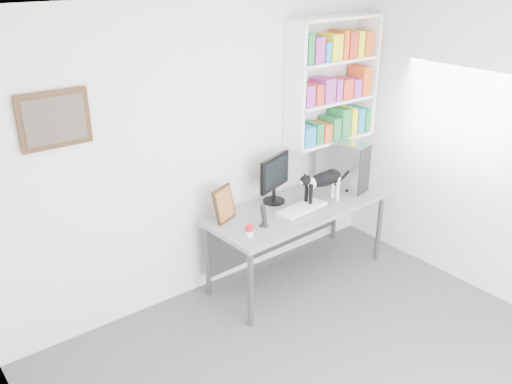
% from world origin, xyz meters
% --- Properties ---
extents(room, '(4.01, 4.01, 2.70)m').
position_xyz_m(room, '(0.00, 0.00, 1.35)').
color(room, '#545459').
rests_on(room, ground).
extents(bookshelf, '(1.03, 0.28, 1.24)m').
position_xyz_m(bookshelf, '(1.40, 1.85, 1.85)').
color(bookshelf, white).
rests_on(bookshelf, room).
extents(wall_art, '(0.52, 0.04, 0.42)m').
position_xyz_m(wall_art, '(-1.30, 1.97, 1.90)').
color(wall_art, '#462916').
rests_on(wall_art, room).
extents(desk, '(1.89, 0.81, 0.78)m').
position_xyz_m(desk, '(0.75, 1.57, 0.39)').
color(desk, gray).
rests_on(desk, room).
extents(monitor, '(0.50, 0.35, 0.48)m').
position_xyz_m(monitor, '(0.62, 1.79, 1.02)').
color(monitor, black).
rests_on(monitor, desk).
extents(keyboard, '(0.54, 0.25, 0.04)m').
position_xyz_m(keyboard, '(0.70, 1.48, 0.80)').
color(keyboard, silver).
rests_on(keyboard, desk).
extents(pc_tower, '(0.32, 0.54, 0.50)m').
position_xyz_m(pc_tower, '(1.40, 1.64, 1.03)').
color(pc_tower, '#AAA9AE').
rests_on(pc_tower, desk).
extents(speaker, '(0.12, 0.12, 0.21)m').
position_xyz_m(speaker, '(0.22, 1.45, 0.88)').
color(speaker, black).
rests_on(speaker, desk).
extents(leaning_print, '(0.28, 0.20, 0.33)m').
position_xyz_m(leaning_print, '(0.01, 1.77, 0.94)').
color(leaning_print, '#462916').
rests_on(leaning_print, desk).
extents(soup_can, '(0.08, 0.08, 0.10)m').
position_xyz_m(soup_can, '(0.00, 1.38, 0.83)').
color(soup_can, red).
rests_on(soup_can, desk).
extents(cat, '(0.56, 0.18, 0.34)m').
position_xyz_m(cat, '(0.97, 1.48, 0.95)').
color(cat, black).
rests_on(cat, desk).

